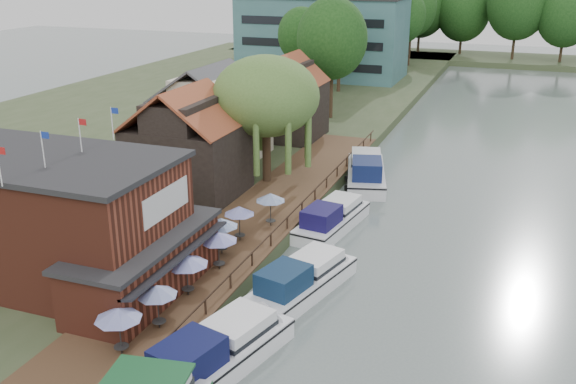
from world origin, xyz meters
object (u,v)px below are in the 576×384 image
(umbrella_2, at_px, (187,275))
(cruiser_3, at_px, (366,168))
(umbrella_0, at_px, (120,331))
(umbrella_5, at_px, (240,223))
(cottage_a, at_px, (187,142))
(umbrella_3, at_px, (219,251))
(cottage_c, at_px, (287,96))
(umbrella_4, at_px, (221,236))
(umbrella_6, at_px, (271,209))
(pub, at_px, (72,221))
(willow, at_px, (266,120))
(umbrella_1, at_px, (158,307))
(cruiser_1, at_px, (302,276))
(cruiser_0, at_px, (217,347))
(cottage_b, at_px, (212,112))
(cruiser_2, at_px, (332,215))
(hotel_block, at_px, (322,36))

(umbrella_2, xyz_separation_m, cruiser_3, (3.77, 24.96, -0.95))
(umbrella_0, distance_m, umbrella_5, 13.65)
(cottage_a, height_order, umbrella_3, cottage_a)
(cottage_c, height_order, umbrella_4, cottage_c)
(umbrella_4, bearing_deg, cottage_a, 128.52)
(umbrella_4, distance_m, umbrella_5, 2.25)
(umbrella_4, relative_size, umbrella_6, 1.00)
(cottage_c, distance_m, umbrella_5, 26.82)
(umbrella_5, relative_size, umbrella_6, 1.00)
(pub, distance_m, willow, 20.36)
(umbrella_1, height_order, umbrella_4, same)
(pub, relative_size, umbrella_1, 8.42)
(cottage_a, relative_size, umbrella_4, 3.62)
(cottage_c, bearing_deg, cottage_a, -93.01)
(umbrella_5, distance_m, cruiser_1, 6.59)
(umbrella_5, relative_size, cruiser_0, 0.24)
(cottage_b, bearing_deg, cottage_c, 66.04)
(cottage_a, relative_size, cruiser_2, 0.92)
(hotel_block, xyz_separation_m, umbrella_0, (14.66, -76.50, -4.86))
(cottage_b, bearing_deg, pub, -80.91)
(umbrella_3, xyz_separation_m, cruiser_2, (3.79, 10.53, -1.16))
(cottage_a, relative_size, umbrella_5, 3.62)
(umbrella_0, height_order, umbrella_4, same)
(pub, height_order, umbrella_1, pub)
(umbrella_1, xyz_separation_m, umbrella_4, (-0.89, 8.87, 0.00))
(cottage_a, height_order, willow, willow)
(pub, relative_size, umbrella_2, 8.35)
(cottage_c, height_order, willow, willow)
(cottage_b, xyz_separation_m, cottage_c, (4.00, 9.00, 0.00))
(cruiser_3, bearing_deg, pub, -127.40)
(willow, bearing_deg, cruiser_0, -73.13)
(umbrella_6, relative_size, cruiser_2, 0.25)
(umbrella_6, height_order, cruiser_3, umbrella_6)
(umbrella_1, distance_m, cruiser_1, 9.12)
(cruiser_0, bearing_deg, umbrella_2, 146.85)
(umbrella_0, xyz_separation_m, umbrella_6, (0.77, 16.63, 0.00))
(cottage_a, xyz_separation_m, umbrella_0, (7.66, -20.50, -2.96))
(cottage_a, xyz_separation_m, umbrella_3, (8.05, -11.09, -2.96))
(hotel_block, distance_m, cruiser_0, 77.21)
(willow, distance_m, umbrella_6, 10.47)
(umbrella_0, height_order, umbrella_6, same)
(cottage_c, distance_m, umbrella_1, 37.76)
(willow, xyz_separation_m, umbrella_4, (2.74, -14.09, -3.93))
(cruiser_0, distance_m, cruiser_1, 8.47)
(umbrella_1, distance_m, cruiser_3, 28.66)
(cottage_c, relative_size, cruiser_3, 0.78)
(cottage_b, xyz_separation_m, willow, (7.50, -5.00, 0.96))
(hotel_block, bearing_deg, pub, -83.57)
(cruiser_1, bearing_deg, hotel_block, 120.72)
(cruiser_2, distance_m, cruiser_3, 11.03)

